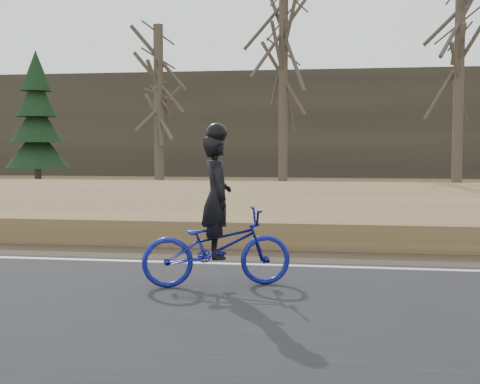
# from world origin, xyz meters

# --- Properties ---
(embankment) EXTENTS (120.00, 5.00, 0.44)m
(embankment) POSITION_xyz_m (0.00, 4.20, 0.22)
(embankment) COLOR olive
(embankment) RESTS_ON ground
(ballast) EXTENTS (120.00, 3.00, 0.45)m
(ballast) POSITION_xyz_m (0.00, 8.00, 0.23)
(ballast) COLOR slate
(ballast) RESTS_ON ground
(railroad) EXTENTS (120.00, 2.40, 0.29)m
(railroad) POSITION_xyz_m (0.00, 8.00, 0.53)
(railroad) COLOR black
(railroad) RESTS_ON ballast
(treeline_backdrop) EXTENTS (120.00, 4.00, 6.00)m
(treeline_backdrop) POSITION_xyz_m (0.00, 30.00, 3.00)
(treeline_backdrop) COLOR #383328
(treeline_backdrop) RESTS_ON ground
(cyclist) EXTENTS (1.95, 1.19, 2.01)m
(cyclist) POSITION_xyz_m (4.71, -1.31, 0.69)
(cyclist) COLOR navy
(cyclist) RESTS_ON road
(bare_tree_near_left) EXTENTS (0.36, 0.36, 6.26)m
(bare_tree_near_left) POSITION_xyz_m (-0.65, 14.89, 3.13)
(bare_tree_near_left) COLOR brown
(bare_tree_near_left) RESTS_ON ground
(bare_tree_center) EXTENTS (0.36, 0.36, 8.66)m
(bare_tree_center) POSITION_xyz_m (3.87, 16.14, 4.33)
(bare_tree_center) COLOR brown
(bare_tree_center) RESTS_ON ground
(bare_tree_right) EXTENTS (0.36, 0.36, 7.72)m
(bare_tree_right) POSITION_xyz_m (10.09, 14.92, 3.86)
(bare_tree_right) COLOR brown
(bare_tree_right) RESTS_ON ground
(conifer) EXTENTS (2.60, 2.60, 5.72)m
(conifer) POSITION_xyz_m (-6.43, 16.80, 2.71)
(conifer) COLOR brown
(conifer) RESTS_ON ground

